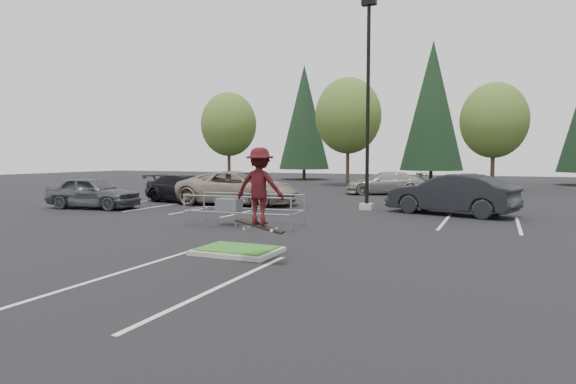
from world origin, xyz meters
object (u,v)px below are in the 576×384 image
at_px(car_l_black, 185,189).
at_px(conif_b, 432,106).
at_px(conif_a, 304,117).
at_px(light_pole, 368,117).
at_px(car_l_tan, 238,188).
at_px(decid_a, 229,126).
at_px(decid_c, 494,123).
at_px(skateboarder, 260,187).
at_px(car_r_charc, 451,194).
at_px(cart_corral, 232,205).
at_px(car_far_silver, 387,183).
at_px(car_l_grey, 93,192).
at_px(decid_b, 348,118).

bearing_deg(car_l_black, conif_b, -6.32).
bearing_deg(conif_a, car_l_black, -82.01).
distance_m(light_pole, car_l_tan, 7.91).
xyz_separation_m(decid_a, decid_c, (24.00, -0.20, -0.33)).
distance_m(skateboarder, car_r_charc, 12.97).
distance_m(cart_corral, car_far_silver, 17.62).
relative_size(car_l_black, car_far_silver, 1.00).
height_order(light_pole, car_l_grey, light_pole).
bearing_deg(car_l_tan, light_pole, -88.98).
relative_size(light_pole, decid_b, 1.05).
distance_m(conif_b, car_r_charc, 30.15).
distance_m(light_pole, car_r_charc, 5.43).
height_order(conif_b, car_l_tan, conif_b).
bearing_deg(car_l_black, conif_a, 20.69).
bearing_deg(car_l_tan, decid_a, 28.78).
xyz_separation_m(cart_corral, car_l_tan, (-3.72, 6.99, 0.15)).
bearing_deg(decid_a, cart_corral, -59.17).
bearing_deg(conif_b, conif_a, -177.95).
distance_m(decid_a, car_l_tan, 22.31).
bearing_deg(car_l_tan, skateboarder, -151.43).
distance_m(decid_b, conif_a, 12.43).
xyz_separation_m(car_l_black, car_far_silver, (9.34, 10.50, -0.00)).
bearing_deg(decid_c, car_l_black, -131.10).
bearing_deg(car_far_silver, car_r_charc, 3.36).
bearing_deg(car_l_grey, cart_corral, -110.87).
bearing_deg(car_l_black, car_l_tan, -77.30).
bearing_deg(car_l_tan, car_far_silver, -32.16).
bearing_deg(decid_a, conif_a, 68.09).
height_order(light_pole, cart_corral, light_pole).
relative_size(decid_c, conif_a, 0.64).
bearing_deg(conif_a, car_far_silver, -53.45).
bearing_deg(car_r_charc, decid_b, -134.84).
bearing_deg(skateboarder, decid_b, -81.59).
relative_size(decid_b, decid_c, 1.15).
bearing_deg(light_pole, car_far_silver, 96.60).
distance_m(conif_a, skateboarder, 44.03).
bearing_deg(decid_b, light_pole, -70.65).
relative_size(decid_a, car_l_black, 1.63).
distance_m(conif_a, cart_corral, 37.75).
bearing_deg(car_far_silver, conif_a, -166.25).
xyz_separation_m(decid_a, conif_a, (4.01, 9.97, 1.52)).
xyz_separation_m(decid_a, conif_b, (18.01, 10.47, 2.27)).
relative_size(conif_b, cart_corral, 3.28).
xyz_separation_m(decid_a, decid_b, (12.00, 0.50, 0.46)).
bearing_deg(car_l_tan, decid_b, -4.54).
bearing_deg(conif_b, light_pole, -88.99).
relative_size(decid_c, cart_corral, 1.90).
xyz_separation_m(decid_b, cart_corral, (3.23, -26.02, -5.27)).
xyz_separation_m(decid_b, car_l_black, (-3.99, -19.03, -5.25)).
bearing_deg(car_l_tan, conif_b, -15.69).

